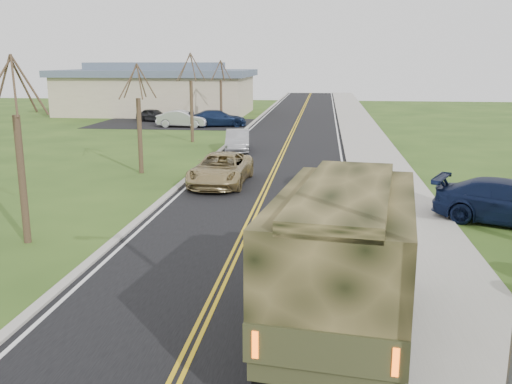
% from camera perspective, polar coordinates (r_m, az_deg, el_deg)
% --- Properties ---
extents(road, '(8.00, 120.00, 0.01)m').
position_cam_1_polar(road, '(47.41, 3.61, 5.89)').
color(road, black).
rests_on(road, ground).
extents(curb_right, '(0.30, 120.00, 0.12)m').
position_cam_1_polar(curb_right, '(47.35, 8.65, 5.83)').
color(curb_right, '#9E998E').
rests_on(curb_right, ground).
extents(sidewalk_right, '(3.20, 120.00, 0.10)m').
position_cam_1_polar(sidewalk_right, '(47.44, 10.78, 5.75)').
color(sidewalk_right, '#9E998E').
rests_on(sidewalk_right, ground).
extents(curb_left, '(0.30, 120.00, 0.10)m').
position_cam_1_polar(curb_left, '(47.82, -1.39, 6.03)').
color(curb_left, '#9E998E').
rests_on(curb_left, ground).
extents(bare_tree_a, '(1.93, 2.26, 6.08)m').
position_cam_1_polar(bare_tree_a, '(19.79, -22.48, 2.58)').
color(bare_tree_a, '#38281C').
rests_on(bare_tree_a, ground).
extents(bare_tree_b, '(1.83, 2.14, 5.73)m').
position_cam_1_polar(bare_tree_b, '(30.73, -11.58, 6.41)').
color(bare_tree_b, '#38281C').
rests_on(bare_tree_b, ground).
extents(bare_tree_c, '(2.04, 2.39, 6.42)m').
position_cam_1_polar(bare_tree_c, '(42.21, -6.47, 8.74)').
color(bare_tree_c, '#38281C').
rests_on(bare_tree_c, ground).
extents(bare_tree_d, '(1.88, 2.20, 5.91)m').
position_cam_1_polar(bare_tree_d, '(53.95, -3.52, 9.47)').
color(bare_tree_d, '#38281C').
rests_on(bare_tree_d, ground).
extents(commercial_building, '(25.50, 21.50, 5.65)m').
position_cam_1_polar(commercial_building, '(65.72, -9.78, 10.06)').
color(commercial_building, tan).
rests_on(commercial_building, ground).
extents(military_truck, '(3.39, 7.41, 3.57)m').
position_cam_1_polar(military_truck, '(11.89, 9.03, -5.95)').
color(military_truck, black).
rests_on(military_truck, ground).
extents(suv_champagne, '(2.64, 5.49, 1.51)m').
position_cam_1_polar(suv_champagne, '(27.55, -3.53, 2.29)').
color(suv_champagne, '#A18C5B').
rests_on(suv_champagne, ground).
extents(sedan_silver, '(2.04, 4.48, 1.43)m').
position_cam_1_polar(sedan_silver, '(37.71, -1.84, 5.15)').
color(sedan_silver, '#A0A0A4').
rests_on(sedan_silver, ground).
extents(pickup_navy, '(5.99, 4.29, 1.61)m').
position_cam_1_polar(pickup_navy, '(22.79, 24.26, -1.00)').
color(pickup_navy, '#101B3D').
rests_on(pickup_navy, ground).
extents(lot_car_dark, '(4.00, 2.76, 1.26)m').
position_cam_1_polar(lot_car_dark, '(57.17, -10.16, 7.57)').
color(lot_car_dark, black).
rests_on(lot_car_dark, ground).
extents(lot_car_silver, '(4.61, 1.71, 1.50)m').
position_cam_1_polar(lot_car_silver, '(52.04, -7.37, 7.27)').
color(lot_car_silver, silver).
rests_on(lot_car_silver, ground).
extents(lot_car_navy, '(5.45, 3.27, 1.48)m').
position_cam_1_polar(lot_car_navy, '(52.31, -3.79, 7.37)').
color(lot_car_navy, '#101D3B').
rests_on(lot_car_navy, ground).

